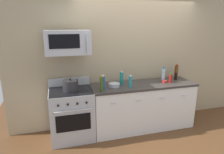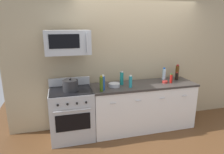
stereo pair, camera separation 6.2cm
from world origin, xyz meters
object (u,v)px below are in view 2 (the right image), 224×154
Objects in this scene: range_oven at (72,113)px; bowl_red_small at (165,82)px; bottle_soda_blue at (103,83)px; bottle_soy_sauce_dark at (177,76)px; bottle_hot_sauce_red at (171,79)px; microwave at (68,42)px; bottle_sparkling_teal at (122,78)px; bottle_wine_amber at (177,72)px; bottle_dish_soap at (131,82)px; bowl_steel_prep at (114,85)px; bottle_water_clear at (164,75)px; bottle_olive_oil at (101,84)px; stockpot at (70,85)px.

bowl_red_small is at bearing -1.13° from range_oven.
bottle_soda_blue is 1.64× the size of bottle_soy_sauce_dark.
microwave is at bearing 176.55° from bottle_hot_sauce_red.
bottle_wine_amber reaches higher than bottle_sparkling_teal.
microwave reaches higher than bottle_dish_soap.
bowl_steel_prep is at bearing -172.36° from bottle_wine_amber.
range_oven is 9.85× the size of bowl_red_small.
bottle_dish_soap is (-0.79, -0.20, -0.03)m from bottle_water_clear.
bottle_soy_sauce_dark is at bearing 36.20° from bottle_hot_sauce_red.
bottle_hot_sauce_red is 1.44m from bottle_olive_oil.
bottle_soy_sauce_dark is 1.52× the size of bowl_red_small.
microwave is 4.02× the size of bottle_hot_sauce_red.
microwave is at bearing -178.71° from bottle_soy_sauce_dark.
bowl_steel_prep is (0.24, 0.13, -0.09)m from bottle_soda_blue.
bowl_red_small is (-0.40, -0.21, -0.12)m from bottle_wine_amber.
bottle_sparkling_teal reaches higher than range_oven.
microwave is at bearing 177.47° from bowl_red_small.
range_oven is at bearing -175.49° from bottle_wine_amber.
microwave reaches higher than stockpot.
bottle_soda_blue is (-1.30, -0.21, -0.01)m from bottle_water_clear.
bottle_olive_oil is 0.54m from stockpot.
bottle_olive_oil is at bearing -174.04° from bottle_hot_sauce_red.
range_oven is 4.03× the size of bottle_sparkling_teal.
bottle_sparkling_teal is 0.47m from bottle_soda_blue.
bottle_soy_sauce_dark is at bearing 4.57° from bowl_steel_prep.
bowl_red_small is (0.86, -0.11, -0.10)m from bottle_sparkling_teal.
bowl_steel_prep is at bearing -4.40° from microwave.
range_oven is 1.95m from bottle_water_clear.
range_oven is 2.24m from bottle_soy_sauce_dark.
bottle_olive_oil is 1.34× the size of bowl_steel_prep.
bottle_sparkling_teal is 0.55m from bottle_olive_oil.
bottle_sparkling_teal is at bearing -178.99° from bottle_soy_sauce_dark.
bowl_red_small is (1.83, -0.08, -0.81)m from microwave.
microwave is 6.86× the size of bowl_red_small.
bottle_water_clear is at bearing 14.27° from bottle_dish_soap.
bottle_sparkling_teal is 0.98× the size of bottle_soda_blue.
bottle_soy_sauce_dark is at bearing 1.01° from bottle_sparkling_teal.
bottle_hot_sauce_red is 1.70× the size of bowl_red_small.
bottle_water_clear is 1.06× the size of bottle_soda_blue.
bowl_red_small is (-0.11, 0.04, -0.06)m from bottle_hot_sauce_red.
bottle_wine_amber is at bearing 10.79° from bottle_soda_blue.
bottle_sparkling_teal reaches higher than bottle_dish_soap.
bowl_steel_prep is (0.80, -0.02, 0.49)m from range_oven.
range_oven is at bearing 178.82° from bowl_steel_prep.
range_oven is 2.02m from bottle_hot_sauce_red.
stockpot is at bearing -174.13° from bottle_wine_amber.
bottle_sparkling_teal is 1.15× the size of bottle_dish_soap.
bottle_sparkling_teal is at bearing 172.81° from bowl_red_small.
bottle_sparkling_teal reaches higher than bottle_hot_sauce_red.
bowl_red_small is at bearing 4.78° from bottle_soda_blue.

